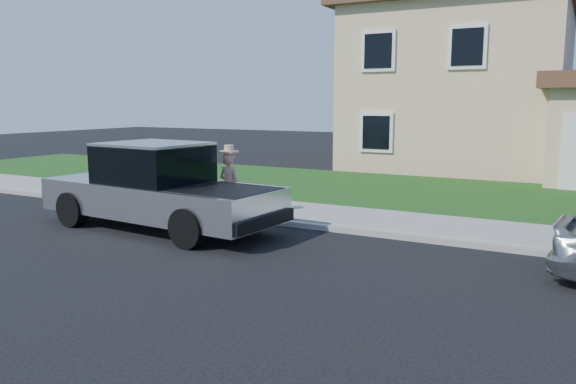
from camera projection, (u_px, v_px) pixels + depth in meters
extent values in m
plane|color=black|center=(252.00, 263.00, 9.60)|extent=(80.00, 80.00, 0.00)
cube|color=gray|center=(367.00, 232.00, 11.64)|extent=(40.00, 0.20, 0.12)
cube|color=gray|center=(384.00, 222.00, 12.60)|extent=(40.00, 2.00, 0.15)
cube|color=#164012|center=(433.00, 194.00, 16.51)|extent=(40.00, 7.00, 0.10)
cube|color=tan|center=(463.00, 91.00, 23.87)|extent=(8.00, 9.00, 6.40)
cube|color=#4C2D1E|center=(467.00, 8.00, 23.33)|extent=(8.80, 9.80, 0.50)
cube|color=white|center=(378.00, 51.00, 20.72)|extent=(1.30, 0.10, 1.50)
cube|color=white|center=(467.00, 47.00, 19.22)|extent=(1.30, 0.10, 1.50)
cube|color=black|center=(376.00, 132.00, 21.20)|extent=(1.30, 0.10, 1.50)
cylinder|color=black|center=(72.00, 209.00, 12.39)|extent=(0.80, 0.35, 0.78)
cylinder|color=black|center=(135.00, 198.00, 13.87)|extent=(0.80, 0.35, 0.78)
cylinder|color=black|center=(188.00, 228.00, 10.54)|extent=(0.80, 0.35, 0.78)
cylinder|color=black|center=(246.00, 213.00, 12.02)|extent=(0.80, 0.35, 0.78)
cube|color=#B6B9BE|center=(160.00, 199.00, 12.12)|extent=(5.67, 2.39, 0.70)
cube|color=black|center=(154.00, 164.00, 12.08)|extent=(2.18, 1.96, 0.82)
cube|color=#B6B9BE|center=(153.00, 144.00, 12.02)|extent=(2.18, 1.96, 0.08)
cube|color=black|center=(226.00, 191.00, 11.08)|extent=(1.88, 1.79, 0.06)
cube|color=black|center=(78.00, 193.00, 13.65)|extent=(0.27, 1.85, 0.39)
cube|color=black|center=(265.00, 222.00, 10.65)|extent=(0.27, 1.85, 0.24)
cube|color=black|center=(163.00, 162.00, 13.38)|extent=(0.13, 0.22, 0.17)
imported|color=tan|center=(230.00, 188.00, 12.75)|extent=(0.65, 0.48, 1.62)
cylinder|color=#D8AA8A|center=(229.00, 151.00, 12.62)|extent=(0.43, 0.43, 0.04)
cylinder|color=#D8AA8A|center=(229.00, 148.00, 12.61)|extent=(0.22, 0.22, 0.15)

